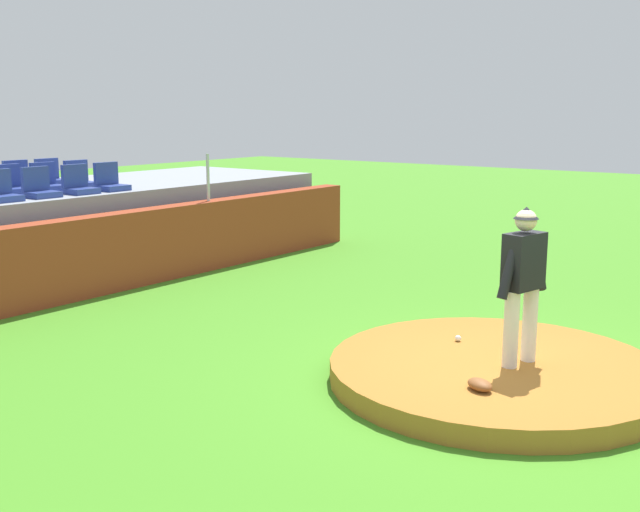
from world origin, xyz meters
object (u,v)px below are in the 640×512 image
at_px(stadium_chair_3, 110,182).
at_px(stadium_chair_6, 47,182).
at_px(pitcher, 523,274).
at_px(stadium_chair_0, 0,191).
at_px(stadium_chair_2, 79,185).
at_px(stadium_chair_7, 80,179).
at_px(stadium_chair_10, 19,179).
at_px(stadium_chair_1, 39,188).
at_px(stadium_chair_11, 50,176).
at_px(baseball, 458,338).
at_px(stadium_chair_5, 11,185).
at_px(fielding_glove, 480,385).

relative_size(stadium_chair_3, stadium_chair_6, 1.00).
distance_m(pitcher, stadium_chair_0, 8.24).
bearing_deg(pitcher, stadium_chair_2, 100.67).
xyz_separation_m(stadium_chair_7, stadium_chair_10, (-0.70, 0.88, 0.00)).
height_order(stadium_chair_1, stadium_chair_10, same).
relative_size(pitcher, stadium_chair_2, 3.43).
relative_size(pitcher, stadium_chair_11, 3.43).
bearing_deg(baseball, stadium_chair_11, 86.19).
bearing_deg(stadium_chair_6, stadium_chair_0, 32.18).
height_order(baseball, stadium_chair_2, stadium_chair_2).
bearing_deg(stadium_chair_7, stadium_chair_6, 3.10).
relative_size(pitcher, stadium_chair_5, 3.43).
height_order(stadium_chair_5, stadium_chair_7, same).
distance_m(stadium_chair_3, stadium_chair_6, 1.13).
relative_size(stadium_chair_1, stadium_chair_3, 1.00).
bearing_deg(pitcher, fielding_glove, -166.80).
height_order(fielding_glove, stadium_chair_5, stadium_chair_5).
distance_m(baseball, stadium_chair_3, 7.40).
bearing_deg(stadium_chair_2, stadium_chair_7, -126.38).
relative_size(stadium_chair_0, stadium_chair_10, 1.00).
height_order(stadium_chair_0, stadium_chair_7, same).
xyz_separation_m(stadium_chair_2, stadium_chair_5, (-0.69, 0.95, 0.00)).
bearing_deg(stadium_chair_2, pitcher, 88.09).
relative_size(stadium_chair_1, stadium_chair_11, 1.00).
bearing_deg(stadium_chair_5, stadium_chair_0, 51.71).
height_order(pitcher, stadium_chair_10, stadium_chair_10).
distance_m(stadium_chair_1, stadium_chair_5, 0.91).
bearing_deg(baseball, fielding_glove, -145.47).
bearing_deg(stadium_chair_3, fielding_glove, 76.72).
bearing_deg(stadium_chair_11, stadium_chair_7, 91.62).
distance_m(fielding_glove, stadium_chair_11, 10.25).
bearing_deg(stadium_chair_6, stadium_chair_7, -176.90).
relative_size(fielding_glove, stadium_chair_11, 0.60).
height_order(stadium_chair_1, stadium_chair_11, same).
relative_size(pitcher, stadium_chair_3, 3.43).
relative_size(stadium_chair_7, stadium_chair_11, 1.00).
bearing_deg(pitcher, stadium_chair_7, 96.51).
bearing_deg(stadium_chair_1, baseball, 96.22).
bearing_deg(stadium_chair_10, fielding_glove, 82.81).
distance_m(fielding_glove, stadium_chair_5, 9.21).
xyz_separation_m(stadium_chair_1, stadium_chair_2, (0.73, -0.04, 0.00)).
xyz_separation_m(pitcher, stadium_chair_0, (-1.15, 8.15, 0.46)).
bearing_deg(pitcher, stadium_chair_11, 97.20).
distance_m(stadium_chair_1, stadium_chair_3, 1.39).
relative_size(stadium_chair_5, stadium_chair_10, 1.00).
height_order(fielding_glove, stadium_chair_2, stadium_chair_2).
bearing_deg(stadium_chair_0, stadium_chair_7, -156.58).
relative_size(stadium_chair_10, stadium_chair_11, 1.00).
distance_m(stadium_chair_0, stadium_chair_5, 1.18).
height_order(pitcher, stadium_chair_5, stadium_chair_5).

